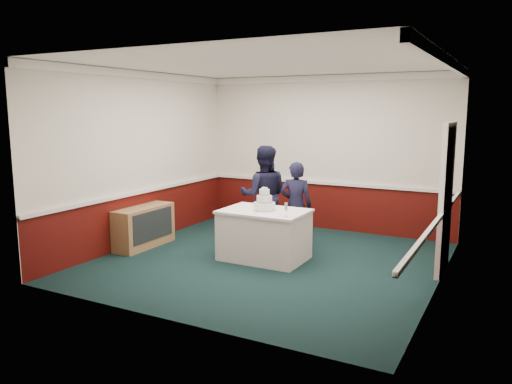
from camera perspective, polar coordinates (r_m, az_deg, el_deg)
The scene contains 9 objects.
ground at distance 7.87m, azimuth 1.43°, elevation -7.91°, with size 5.00×5.00×0.00m, color black.
room_shell at distance 8.04m, azimuth 3.95°, elevation 6.70°, with size 5.00×5.00×3.00m.
sideboard at distance 8.82m, azimuth -12.67°, elevation -3.89°, with size 0.41×1.20×0.70m.
cake_table at distance 7.88m, azimuth 0.95°, elevation -4.86°, with size 1.32×0.92×0.79m.
wedding_cake at distance 7.77m, azimuth 0.96°, elevation -1.29°, with size 0.35×0.35×0.36m.
cake_knife at distance 7.63m, azimuth 0.07°, elevation -2.31°, with size 0.01×0.22×0.01m, color silver.
champagne_flute at distance 7.31m, azimuth 3.46°, elevation -1.77°, with size 0.05×0.05×0.21m.
person_man at distance 8.68m, azimuth 0.89°, elevation -0.39°, with size 0.84×0.66×1.74m, color black.
person_woman at distance 8.43m, azimuth 4.57°, elevation -1.55°, with size 0.54×0.36×1.49m, color black.
Camera 1 is at (3.35, -6.73, 2.34)m, focal length 35.00 mm.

